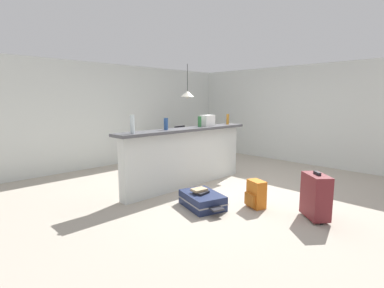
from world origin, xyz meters
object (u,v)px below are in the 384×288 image
pendant_lamp (187,94)px  dining_chair_far_side (177,141)px  backpack_orange (256,194)px  bottle_amber (228,119)px  dining_chair_near_partition (202,146)px  suitcase_flat_navy (202,200)px  dining_table (189,138)px  bottle_clear (132,124)px  grocery_bag (208,121)px  bottle_green (200,122)px  bottle_blue (166,124)px  book_stack (200,191)px  suitcase_upright_maroon (316,196)px

pendant_lamp → dining_chair_far_side: bearing=72.2°
backpack_orange → bottle_amber: bearing=51.8°
dining_chair_near_partition → suitcase_flat_navy: dining_chair_near_partition is taller
dining_table → dining_chair_far_side: 0.62m
bottle_clear → dining_chair_far_side: 3.55m
grocery_bag → dining_chair_far_side: (0.95, 2.01, -0.70)m
bottle_green → grocery_bag: size_ratio=0.79×
suitcase_flat_navy → backpack_orange: (0.58, -0.57, 0.09)m
bottle_blue → suitcase_flat_navy: size_ratio=0.23×
bottle_green → suitcase_flat_navy: (-0.97, -1.01, -1.10)m
dining_table → suitcase_flat_navy: dining_table is taller
bottle_blue → book_stack: 1.39m
bottle_blue → bottle_green: bearing=-0.7°
bottle_amber → bottle_green: bearing=177.9°
bottle_blue → backpack_orange: size_ratio=0.49×
dining_chair_far_side → pendant_lamp: bearing=-107.8°
suitcase_flat_navy → dining_chair_far_side: bearing=54.5°
dining_chair_near_partition → pendant_lamp: (-0.05, 0.46, 1.26)m
book_stack → suitcase_upright_maroon: bearing=-60.4°
bottle_clear → dining_table: (2.66, 1.50, -0.61)m
dining_chair_near_partition → suitcase_flat_navy: 2.81m
pendant_lamp → suitcase_upright_maroon: 4.21m
grocery_bag → pendant_lamp: bearing=61.5°
suitcase_flat_navy → bottle_amber: bearing=28.5°
book_stack → bottle_amber: bearing=27.6°
backpack_orange → suitcase_upright_maroon: bearing=-76.2°
dining_chair_far_side → suitcase_flat_navy: dining_chair_far_side is taller
bottle_amber → suitcase_upright_maroon: 2.73m
bottle_clear → bottle_amber: 2.41m
bottle_amber → dining_chair_near_partition: size_ratio=0.24×
bottle_blue → bottle_amber: size_ratio=0.92×
grocery_bag → suitcase_upright_maroon: grocery_bag is taller
backpack_orange → grocery_bag: bearing=68.4°
grocery_bag → suitcase_flat_navy: size_ratio=0.29×
dining_chair_far_side → backpack_orange: dining_chair_far_side is taller
dining_chair_far_side → bottle_green: bearing=-120.5°
bottle_green → pendant_lamp: pendant_lamp is taller
pendant_lamp → dining_chair_near_partition: bearing=-83.6°
bottle_amber → backpack_orange: bottle_amber is taller
bottle_clear → bottle_green: bearing=2.9°
bottle_green → dining_table: bottle_green is taller
bottle_green → dining_chair_near_partition: bearing=41.6°
bottle_amber → grocery_bag: size_ratio=0.86×
bottle_green → grocery_bag: (0.24, 0.01, 0.01)m
bottle_amber → pendant_lamp: 1.52m
bottle_green → backpack_orange: bottle_green is taller
bottle_amber → suitcase_flat_navy: 2.33m
bottle_green → dining_table: 1.87m
dining_table → dining_chair_near_partition: 0.52m
dining_chair_far_side → pendant_lamp: 1.43m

